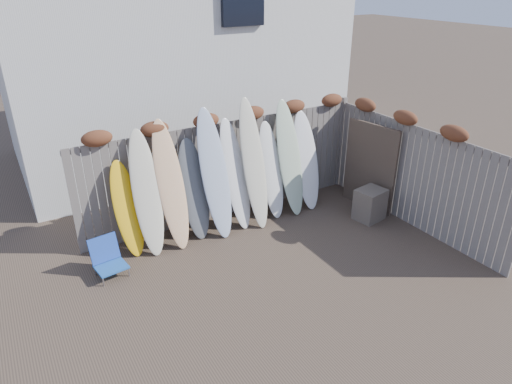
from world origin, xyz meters
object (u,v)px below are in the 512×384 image
beach_chair (108,258)px  surfboard_0 (127,209)px  lattice_panel (370,167)px  wooden_crate (370,204)px

beach_chair → surfboard_0: bearing=42.2°
lattice_panel → surfboard_0: bearing=160.2°
surfboard_0 → lattice_panel: bearing=-14.1°
wooden_crate → lattice_panel: (0.35, 0.46, 0.60)m
beach_chair → wooden_crate: wooden_crate is taller
wooden_crate → surfboard_0: bearing=164.0°
beach_chair → lattice_panel: bearing=-3.7°
beach_chair → wooden_crate: bearing=-9.1°
wooden_crate → beach_chair: bearing=170.9°
wooden_crate → surfboard_0: 4.77m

